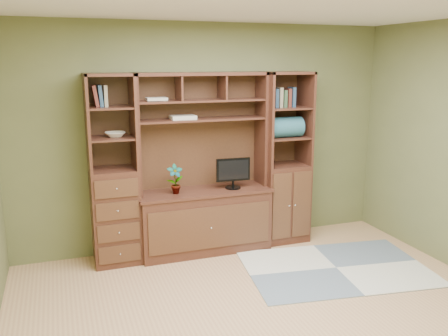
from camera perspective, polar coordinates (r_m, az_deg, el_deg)
name	(u,v)px	position (r m, az deg, el deg)	size (l,w,h in m)	color
room	(283,174)	(3.75, 7.13, -0.77)	(4.60, 4.10, 2.64)	tan
center_hutch	(204,165)	(5.34, -2.43, 0.37)	(1.54, 0.53, 2.05)	#452318
left_tower	(113,171)	(5.19, -13.18, -0.34)	(0.50, 0.45, 2.05)	#452318
right_tower	(284,158)	(5.76, 7.25, 1.18)	(0.55, 0.45, 2.05)	#452318
rug	(336,268)	(5.32, 13.34, -11.63)	(1.91, 1.27, 0.01)	#A7ADAD
monitor	(233,168)	(5.43, 1.11, 0.04)	(0.40, 0.18, 0.49)	black
orchid	(175,179)	(5.25, -5.90, -1.35)	(0.18, 0.12, 0.33)	brown
magazines	(183,117)	(5.28, -4.98, 6.10)	(0.27, 0.20, 0.04)	beige
bowl	(115,134)	(5.12, -12.96, 3.96)	(0.21, 0.21, 0.05)	silver
blanket_teal	(285,127)	(5.64, 7.32, 4.89)	(0.41, 0.24, 0.24)	#275867
blanket_red	(294,127)	(5.84, 8.39, 4.85)	(0.33, 0.18, 0.18)	brown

